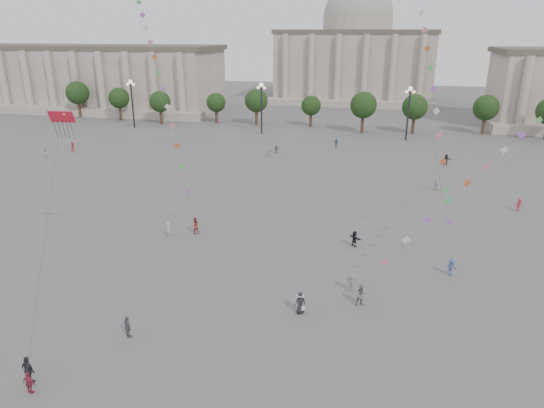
# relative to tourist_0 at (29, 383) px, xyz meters

# --- Properties ---
(ground) EXTENTS (360.00, 360.00, 0.00)m
(ground) POSITION_rel_tourist_0_xyz_m (8.88, 10.00, -0.75)
(ground) COLOR #5D5A58
(ground) RESTS_ON ground
(hall_west) EXTENTS (84.00, 26.22, 17.20)m
(hall_west) POSITION_rel_tourist_0_xyz_m (-66.12, 103.89, 7.68)
(hall_west) COLOR gray
(hall_west) RESTS_ON ground
(hall_central) EXTENTS (48.30, 34.30, 35.50)m
(hall_central) POSITION_rel_tourist_0_xyz_m (8.88, 139.22, 13.48)
(hall_central) COLOR gray
(hall_central) RESTS_ON ground
(tree_row) EXTENTS (137.12, 5.12, 8.00)m
(tree_row) POSITION_rel_tourist_0_xyz_m (8.88, 88.00, 4.65)
(tree_row) COLOR #332419
(tree_row) RESTS_ON ground
(lamp_post_far_west) EXTENTS (2.00, 0.90, 10.65)m
(lamp_post_far_west) POSITION_rel_tourist_0_xyz_m (-36.12, 80.00, 6.60)
(lamp_post_far_west) COLOR #262628
(lamp_post_far_west) RESTS_ON ground
(lamp_post_mid_west) EXTENTS (2.00, 0.90, 10.65)m
(lamp_post_mid_west) POSITION_rel_tourist_0_xyz_m (-6.12, 80.00, 6.60)
(lamp_post_mid_west) COLOR #262628
(lamp_post_mid_west) RESTS_ON ground
(lamp_post_mid_east) EXTENTS (2.00, 0.90, 10.65)m
(lamp_post_mid_east) POSITION_rel_tourist_0_xyz_m (23.88, 80.00, 6.60)
(lamp_post_mid_east) COLOR #262628
(lamp_post_mid_east) RESTS_ON ground
(person_crowd_0) EXTENTS (1.16, 0.73, 1.85)m
(person_crowd_0) POSITION_rel_tourist_0_xyz_m (10.94, 69.87, 0.17)
(person_crowd_0) COLOR #325471
(person_crowd_0) RESTS_ON ground
(person_crowd_1) EXTENTS (0.99, 0.95, 1.61)m
(person_crowd_1) POSITION_rel_tourist_0_xyz_m (-37.19, 50.82, 0.06)
(person_crowd_1) COLOR silver
(person_crowd_1) RESTS_ON ground
(person_crowd_2) EXTENTS (0.79, 1.27, 1.90)m
(person_crowd_2) POSITION_rel_tourist_0_xyz_m (-35.20, 55.64, 0.20)
(person_crowd_2) COLOR #A02B35
(person_crowd_2) RESTS_ON ground
(person_crowd_3) EXTENTS (1.50, 1.38, 1.67)m
(person_crowd_3) POSITION_rel_tourist_0_xyz_m (17.55, 26.11, 0.09)
(person_crowd_3) COLOR black
(person_crowd_3) RESTS_ON ground
(person_crowd_4) EXTENTS (1.10, 1.47, 1.54)m
(person_crowd_4) POSITION_rel_tourist_0_xyz_m (0.27, 60.86, 0.02)
(person_crowd_4) COLOR silver
(person_crowd_4) RESTS_ON ground
(person_crowd_6) EXTENTS (1.16, 0.77, 1.67)m
(person_crowd_6) POSITION_rel_tourist_0_xyz_m (17.97, 16.80, 0.09)
(person_crowd_6) COLOR slate
(person_crowd_6) RESTS_ON ground
(person_crowd_7) EXTENTS (1.54, 1.17, 1.62)m
(person_crowd_7) POSITION_rel_tourist_0_xyz_m (27.19, 47.26, 0.06)
(person_crowd_7) COLOR silver
(person_crowd_7) RESTS_ON ground
(person_crowd_8) EXTENTS (1.19, 0.97, 1.60)m
(person_crowd_8) POSITION_rel_tourist_0_xyz_m (36.35, 41.11, 0.05)
(person_crowd_8) COLOR maroon
(person_crowd_8) RESTS_ON ground
(person_crowd_9) EXTENTS (1.75, 0.86, 1.81)m
(person_crowd_9) POSITION_rel_tourist_0_xyz_m (29.84, 61.79, 0.16)
(person_crowd_9) COLOR black
(person_crowd_9) RESTS_ON ground
(person_crowd_10) EXTENTS (0.63, 0.75, 1.74)m
(person_crowd_10) POSITION_rel_tourist_0_xyz_m (-22.46, 69.98, 0.12)
(person_crowd_10) COLOR #AEAFAA
(person_crowd_10) RESTS_ON ground
(person_crowd_12) EXTENTS (1.48, 0.87, 1.52)m
(person_crowd_12) POSITION_rel_tourist_0_xyz_m (0.92, 63.33, 0.01)
(person_crowd_12) COLOR slate
(person_crowd_12) RESTS_ON ground
(person_crowd_13) EXTENTS (0.72, 0.71, 1.67)m
(person_crowd_13) POSITION_rel_tourist_0_xyz_m (-1.92, 23.99, 0.09)
(person_crowd_13) COLOR silver
(person_crowd_13) RESTS_ON ground
(tourist_0) EXTENTS (0.90, 0.44, 1.50)m
(tourist_0) POSITION_rel_tourist_0_xyz_m (0.00, 0.00, 0.00)
(tourist_0) COLOR maroon
(tourist_0) RESTS_ON ground
(tourist_3) EXTENTS (1.05, 0.94, 1.71)m
(tourist_3) POSITION_rel_tourist_0_xyz_m (2.93, 6.57, 0.11)
(tourist_3) COLOR #5A5A5E
(tourist_3) RESTS_ON ground
(tourist_4) EXTENTS (1.18, 0.73, 1.88)m
(tourist_4) POSITION_rel_tourist_0_xyz_m (-0.68, 0.82, 0.19)
(tourist_4) COLOR #222227
(tourist_4) RESTS_ON ground
(kite_flyer_0) EXTENTS (1.14, 1.14, 1.86)m
(kite_flyer_0) POSITION_rel_tourist_0_xyz_m (0.48, 25.43, 0.18)
(kite_flyer_0) COLOR maroon
(kite_flyer_0) RESTS_ON ground
(kite_flyer_1) EXTENTS (1.20, 0.97, 1.62)m
(kite_flyer_1) POSITION_rel_tourist_0_xyz_m (26.46, 21.74, 0.06)
(kite_flyer_1) COLOR #344976
(kite_flyer_1) RESTS_ON ground
(kite_flyer_2) EXTENTS (1.05, 0.93, 1.80)m
(kite_flyer_2) POSITION_rel_tourist_0_xyz_m (18.91, 14.76, 0.15)
(kite_flyer_2) COLOR slate
(kite_flyer_2) RESTS_ON ground
(hat_person) EXTENTS (1.04, 0.92, 1.78)m
(hat_person) POSITION_rel_tourist_0_xyz_m (14.38, 12.54, 0.17)
(hat_person) COLOR black
(hat_person) RESTS_ON ground
(dragon_kite) EXTENTS (4.66, 8.42, 21.42)m
(dragon_kite) POSITION_rel_tourist_0_xyz_m (-6.96, 15.85, 12.36)
(dragon_kite) COLOR red
(dragon_kite) RESTS_ON ground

